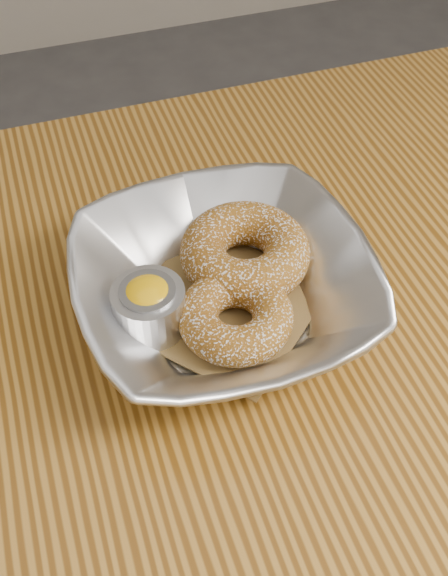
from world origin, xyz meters
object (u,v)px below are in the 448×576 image
object	(u,v)px
serving_bowl	(224,288)
donut_front	(236,316)
donut_back	(245,252)
ramekin	(149,306)
table	(319,407)

from	to	relation	value
serving_bowl	donut_front	bearing A→B (deg)	-90.30
donut_back	serving_bowl	bearing A→B (deg)	-132.25
serving_bowl	donut_back	xyz separation A→B (m)	(0.03, 0.03, -0.00)
serving_bowl	ramekin	size ratio (longest dim) A/B	4.12
donut_back	ramekin	world-z (taller)	ramekin
donut_front	ramekin	xyz separation A→B (m)	(-0.07, 0.03, 0.01)
donut_back	table	bearing A→B (deg)	-66.53
table	donut_front	xyz separation A→B (m)	(-0.07, 0.03, 0.13)
donut_back	donut_front	xyz separation A→B (m)	(-0.03, -0.06, -0.00)
ramekin	donut_front	bearing A→B (deg)	-23.39
table	ramekin	bearing A→B (deg)	156.02
donut_front	serving_bowl	bearing A→B (deg)	89.70
table	donut_back	bearing A→B (deg)	113.47
table	donut_front	world-z (taller)	donut_front
donut_back	ramekin	bearing A→B (deg)	-159.50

